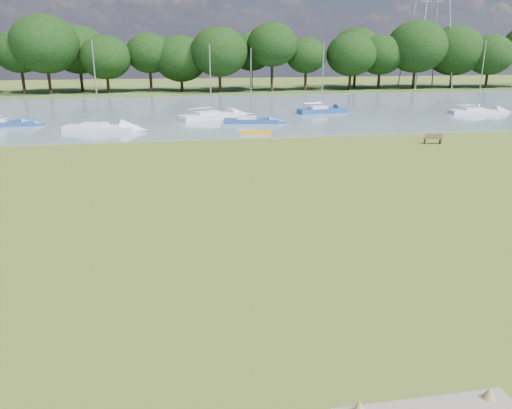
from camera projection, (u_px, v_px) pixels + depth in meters
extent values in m
plane|color=brown|center=(290.00, 223.00, 23.14)|extent=(220.00, 220.00, 0.00)
cube|color=slate|center=(212.00, 111.00, 62.57)|extent=(220.00, 40.00, 0.10)
cube|color=#4C6626|center=(197.00, 91.00, 90.73)|extent=(220.00, 20.00, 0.40)
cube|color=brown|center=(425.00, 141.00, 41.72)|extent=(0.16, 0.45, 0.45)
cube|color=brown|center=(440.00, 141.00, 41.70)|extent=(0.16, 0.45, 0.45)
cube|color=brown|center=(433.00, 138.00, 41.64)|extent=(1.54, 0.71, 0.05)
cube|color=brown|center=(434.00, 136.00, 41.38)|extent=(1.47, 0.33, 0.45)
cube|color=orange|center=(256.00, 132.00, 46.23)|extent=(2.91, 1.29, 0.28)
cylinder|color=#9A9DA2|center=(427.00, 0.00, 88.49)|extent=(0.25, 0.25, 30.81)
cylinder|color=#9A9DA2|center=(452.00, 0.00, 89.29)|extent=(0.25, 0.25, 30.81)
cylinder|color=#9A9DA2|center=(414.00, 2.00, 93.10)|extent=(0.25, 0.25, 30.81)
cylinder|color=#9A9DA2|center=(438.00, 3.00, 93.91)|extent=(0.25, 0.25, 30.81)
cylinder|color=black|center=(14.00, 83.00, 81.43)|extent=(0.55, 0.55, 3.86)
ellipsoid|color=black|center=(10.00, 52.00, 80.00)|extent=(9.85, 9.85, 8.37)
cylinder|color=black|center=(59.00, 81.00, 82.53)|extent=(0.55, 0.55, 4.18)
ellipsoid|color=black|center=(55.00, 49.00, 80.98)|extent=(7.66, 7.66, 6.51)
cylinder|color=black|center=(102.00, 80.00, 83.62)|extent=(0.55, 0.55, 4.49)
ellipsoid|color=black|center=(99.00, 45.00, 81.96)|extent=(8.76, 8.76, 7.44)
cylinder|color=black|center=(145.00, 82.00, 84.91)|extent=(0.55, 0.55, 3.55)
ellipsoid|color=black|center=(143.00, 55.00, 83.60)|extent=(9.85, 9.85, 8.37)
cylinder|color=black|center=(186.00, 81.00, 86.00)|extent=(0.55, 0.55, 3.86)
ellipsoid|color=black|center=(185.00, 52.00, 84.57)|extent=(7.66, 7.66, 6.51)
cylinder|color=black|center=(227.00, 79.00, 87.10)|extent=(0.55, 0.55, 4.18)
ellipsoid|color=black|center=(226.00, 49.00, 85.55)|extent=(8.76, 8.76, 7.44)
cylinder|color=black|center=(266.00, 78.00, 88.19)|extent=(0.55, 0.55, 4.49)
ellipsoid|color=black|center=(266.00, 45.00, 86.53)|extent=(9.85, 9.85, 8.37)
cylinder|color=black|center=(304.00, 80.00, 89.48)|extent=(0.55, 0.55, 3.55)
ellipsoid|color=black|center=(305.00, 55.00, 88.17)|extent=(7.66, 7.66, 6.51)
cylinder|color=black|center=(342.00, 79.00, 90.57)|extent=(0.55, 0.55, 3.86)
ellipsoid|color=black|center=(343.00, 52.00, 89.14)|extent=(8.76, 8.76, 7.44)
cylinder|color=black|center=(378.00, 78.00, 91.67)|extent=(0.55, 0.55, 4.18)
ellipsoid|color=black|center=(380.00, 49.00, 90.12)|extent=(9.85, 9.85, 8.37)
cylinder|color=black|center=(414.00, 76.00, 92.76)|extent=(0.55, 0.55, 4.49)
ellipsoid|color=black|center=(416.00, 45.00, 91.10)|extent=(7.66, 7.66, 6.51)
cylinder|color=black|center=(448.00, 79.00, 94.05)|extent=(0.55, 0.55, 3.55)
ellipsoid|color=black|center=(451.00, 55.00, 92.73)|extent=(8.76, 8.76, 7.44)
cylinder|color=black|center=(482.00, 77.00, 95.14)|extent=(0.55, 0.55, 3.86)
ellipsoid|color=black|center=(485.00, 51.00, 93.71)|extent=(9.85, 9.85, 8.37)
cube|color=silver|center=(100.00, 127.00, 47.79)|extent=(7.10, 3.60, 0.69)
cube|color=silver|center=(94.00, 123.00, 47.70)|extent=(2.70, 2.07, 0.44)
cylinder|color=#A5A8AD|center=(96.00, 83.00, 46.55)|extent=(0.12, 0.12, 7.88)
cube|color=navy|center=(321.00, 110.00, 60.52)|extent=(6.07, 2.62, 0.77)
cube|color=silver|center=(318.00, 106.00, 60.23)|extent=(2.24, 1.62, 0.50)
cylinder|color=#A5A8AD|center=(323.00, 76.00, 59.30)|extent=(0.13, 0.13, 7.72)
cube|color=silver|center=(477.00, 111.00, 59.96)|extent=(6.67, 2.27, 0.66)
cube|color=silver|center=(473.00, 108.00, 59.79)|extent=(2.39, 1.59, 0.42)
cylinder|color=#A5A8AD|center=(482.00, 76.00, 58.72)|extent=(0.11, 0.11, 7.94)
cube|color=silver|center=(211.00, 115.00, 55.72)|extent=(7.53, 4.93, 0.80)
cube|color=silver|center=(207.00, 111.00, 55.26)|extent=(3.01, 2.54, 0.51)
cylinder|color=#A5A8AD|center=(210.00, 80.00, 54.54)|extent=(0.14, 0.14, 7.41)
cube|color=navy|center=(1.00, 123.00, 50.37)|extent=(6.52, 2.37, 0.70)
cube|color=navy|center=(251.00, 120.00, 52.56)|extent=(5.95, 2.53, 0.63)
cube|color=silver|center=(247.00, 116.00, 52.44)|extent=(2.19, 1.58, 0.41)
cylinder|color=#A5A8AD|center=(251.00, 84.00, 51.44)|extent=(0.11, 0.11, 7.11)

